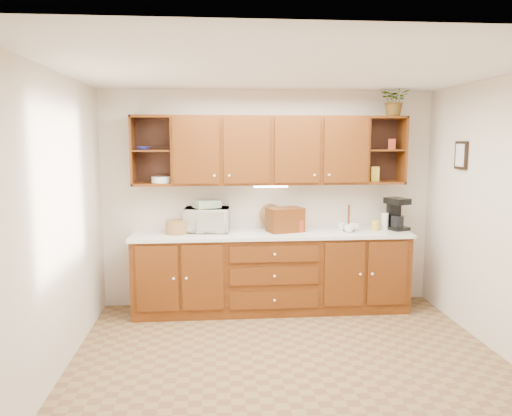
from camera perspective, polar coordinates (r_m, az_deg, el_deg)
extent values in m
plane|color=olive|center=(4.76, 3.85, -17.28)|extent=(4.00, 4.00, 0.00)
plane|color=white|center=(4.35, 4.18, 15.51)|extent=(4.00, 4.00, 0.00)
plane|color=beige|center=(6.08, 1.45, 1.07)|extent=(4.00, 0.00, 4.00)
plane|color=beige|center=(4.51, -21.97, -1.89)|extent=(0.00, 3.50, 3.50)
plane|color=beige|center=(5.08, 26.92, -1.15)|extent=(0.00, 3.50, 3.50)
cube|color=#3E1D07|center=(5.95, 1.75, -7.42)|extent=(3.20, 0.60, 0.90)
cube|color=white|center=(5.84, 1.78, -2.99)|extent=(3.24, 0.64, 0.04)
cube|color=#3E1D07|center=(5.88, 1.65, 6.60)|extent=(2.30, 0.33, 0.80)
cube|color=black|center=(6.03, -11.69, 6.47)|extent=(0.45, 0.02, 0.80)
cube|color=black|center=(6.33, 14.02, 6.46)|extent=(0.45, 0.02, 0.80)
cube|color=#3E1D07|center=(5.88, -11.86, 6.44)|extent=(0.43, 0.30, 0.02)
cube|color=#3E1D07|center=(6.19, 14.48, 6.42)|extent=(0.43, 0.30, 0.02)
cube|color=#3E1D07|center=(6.19, 14.61, 9.98)|extent=(0.45, 0.33, 0.03)
cube|color=white|center=(5.85, 1.69, 2.48)|extent=(0.40, 0.05, 0.02)
cube|color=black|center=(5.80, 22.41, 5.60)|extent=(0.03, 0.24, 0.30)
cylinder|color=olive|center=(5.81, -9.03, -2.16)|extent=(0.31, 0.31, 0.16)
imported|color=silver|center=(5.88, -5.63, -1.34)|extent=(0.54, 0.39, 0.28)
cube|color=#D9D866|center=(5.86, -5.65, 0.45)|extent=(0.34, 0.30, 0.09)
cylinder|color=#113319|center=(5.90, -4.78, -1.08)|extent=(0.07, 0.07, 0.33)
cylinder|color=olive|center=(6.08, 1.71, -2.27)|extent=(0.31, 0.20, 0.30)
cube|color=#3E1D07|center=(5.87, 3.35, -1.35)|extent=(0.46, 0.36, 0.28)
cylinder|color=#3E1D07|center=(6.00, 10.55, -1.10)|extent=(0.03, 0.03, 0.32)
cylinder|color=#3E1D07|center=(6.02, 10.51, -2.51)|extent=(0.13, 0.13, 0.02)
imported|color=white|center=(6.07, 11.17, -2.10)|extent=(0.15, 0.15, 0.09)
imported|color=white|center=(6.05, 9.80, -2.08)|extent=(0.15, 0.15, 0.09)
imported|color=white|center=(5.94, 10.59, -2.30)|extent=(0.15, 0.15, 0.09)
cylinder|color=maroon|center=(5.87, 5.04, -2.05)|extent=(0.13, 0.13, 0.14)
cylinder|color=white|center=(6.21, 14.50, -1.46)|extent=(0.11, 0.11, 0.20)
cylinder|color=gold|center=(6.12, 13.53, -1.93)|extent=(0.10, 0.10, 0.12)
cube|color=black|center=(6.24, 15.74, -2.21)|extent=(0.29, 0.32, 0.04)
cube|color=black|center=(6.31, 15.47, -0.58)|extent=(0.19, 0.13, 0.33)
cube|color=black|center=(6.19, 15.85, 0.77)|extent=(0.29, 0.32, 0.07)
cylinder|color=black|center=(6.21, 15.83, -1.50)|extent=(0.20, 0.20, 0.14)
imported|color=navy|center=(5.86, -12.72, 6.69)|extent=(0.19, 0.19, 0.04)
cylinder|color=white|center=(5.88, -10.77, 3.20)|extent=(0.25, 0.25, 0.07)
cube|color=gold|center=(6.16, 13.40, 3.81)|extent=(0.10, 0.08, 0.17)
cube|color=maroon|center=(6.19, 15.29, 7.06)|extent=(0.10, 0.10, 0.12)
imported|color=#999999|center=(6.19, 15.63, 11.78)|extent=(0.41, 0.39, 0.37)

